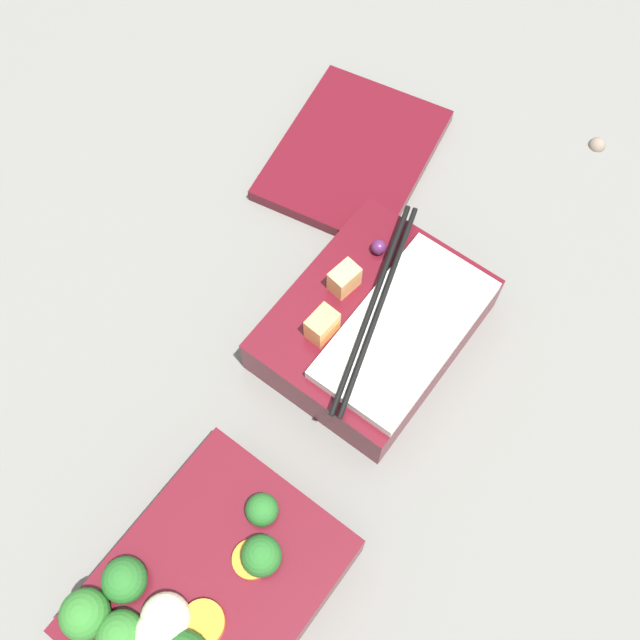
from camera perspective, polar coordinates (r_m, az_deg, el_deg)
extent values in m
plane|color=slate|center=(0.67, -0.91, -9.01)|extent=(3.00, 3.00, 0.00)
cube|color=#510F19|center=(0.63, -8.17, -19.59)|extent=(0.20, 0.15, 0.05)
sphere|color=#2D7028|center=(0.61, -17.47, -20.60)|extent=(0.04, 0.04, 0.04)
sphere|color=#236023|center=(0.60, -4.45, -14.22)|extent=(0.03, 0.03, 0.03)
sphere|color=#2D7028|center=(0.60, -14.95, -22.19)|extent=(0.04, 0.04, 0.04)
sphere|color=#236023|center=(0.61, -14.66, -18.61)|extent=(0.03, 0.03, 0.03)
sphere|color=#236023|center=(0.59, -4.50, -17.47)|extent=(0.03, 0.03, 0.03)
cylinder|color=orange|center=(0.60, -8.90, -21.82)|extent=(0.04, 0.04, 0.01)
cylinder|color=orange|center=(0.60, -5.23, -17.71)|extent=(0.03, 0.03, 0.01)
sphere|color=beige|center=(0.60, -11.69, -21.36)|extent=(0.04, 0.04, 0.04)
sphere|color=beige|center=(0.60, -12.01, -22.34)|extent=(0.04, 0.04, 0.04)
cube|color=#510F19|center=(0.69, 4.07, -0.36)|extent=(0.20, 0.15, 0.05)
cube|color=silver|center=(0.65, 6.52, -0.73)|extent=(0.17, 0.09, 0.01)
cube|color=#F4A356|center=(0.64, 0.16, -0.40)|extent=(0.03, 0.02, 0.03)
cube|color=#EAB266|center=(0.67, 1.87, 3.14)|extent=(0.03, 0.02, 0.03)
sphere|color=#4C1E4C|center=(0.69, 4.50, 5.55)|extent=(0.01, 0.01, 0.01)
cylinder|color=black|center=(0.65, 4.58, 1.02)|extent=(0.21, 0.07, 0.01)
cylinder|color=black|center=(0.65, 4.00, 1.21)|extent=(0.21, 0.07, 0.01)
cube|color=#510F19|center=(0.81, 2.57, 12.48)|extent=(0.22, 0.18, 0.01)
sphere|color=#7A6B5B|center=(0.88, 20.43, 12.53)|extent=(0.02, 0.02, 0.02)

